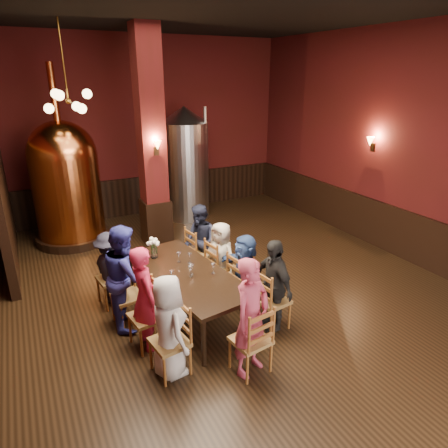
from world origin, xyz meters
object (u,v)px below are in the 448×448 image
dining_table (188,275)px  steel_vessel (186,164)px  rose_vase (154,245)px  person_2 (126,276)px  copper_kettle (66,181)px  person_1 (145,298)px  person_0 (169,327)px

dining_table → steel_vessel: bearing=60.1°
rose_vase → person_2: bearing=-140.2°
person_2 → steel_vessel: 4.93m
dining_table → person_2: bearing=158.8°
person_2 → copper_kettle: size_ratio=0.42×
person_2 → person_1: bearing=-160.5°
person_1 → person_2: size_ratio=0.95×
person_0 → person_1: size_ratio=0.91×
person_2 → rose_vase: size_ratio=4.46×
steel_vessel → dining_table: bearing=-112.1°
steel_vessel → rose_vase: 4.17m
person_0 → rose_vase: 1.89m
dining_table → person_0: (-0.71, -1.11, -0.01)m
dining_table → person_1: size_ratio=1.67×
person_0 → person_2: (-0.18, 1.32, 0.11)m
dining_table → person_2: person_2 is taller
steel_vessel → rose_vase: bearing=-119.4°
person_0 → copper_kettle: size_ratio=0.36×
dining_table → person_1: 0.91m
copper_kettle → steel_vessel: 2.95m
person_2 → rose_vase: 0.80m
dining_table → steel_vessel: 4.72m
person_2 → copper_kettle: copper_kettle is taller
copper_kettle → dining_table: bearing=-73.5°
person_1 → steel_vessel: (2.55, 4.77, 0.67)m
dining_table → person_1: (-0.80, -0.44, 0.06)m
dining_table → steel_vessel: (1.75, 4.32, 0.73)m
dining_table → rose_vase: (-0.29, 0.71, 0.29)m
person_2 → rose_vase: bearing=-38.5°
person_0 → copper_kettle: bearing=-0.0°
person_2 → rose_vase: person_2 is taller
person_1 → person_2: (-0.09, 0.65, 0.04)m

